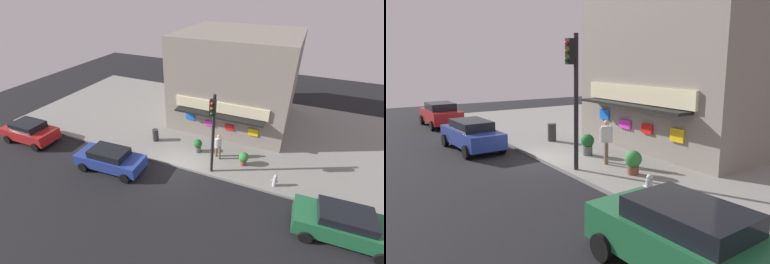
{
  "view_description": "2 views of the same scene",
  "coord_description": "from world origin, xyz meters",
  "views": [
    {
      "loc": [
        6.42,
        -12.18,
        10.81
      ],
      "look_at": [
        0.29,
        1.71,
        1.92
      ],
      "focal_mm": 24.36,
      "sensor_mm": 36.0,
      "label": 1
    },
    {
      "loc": [
        14.17,
        -7.23,
        4.43
      ],
      "look_at": [
        0.18,
        1.84,
        1.19
      ],
      "focal_mm": 34.75,
      "sensor_mm": 36.0,
      "label": 2
    }
  ],
  "objects": [
    {
      "name": "sidewalk",
      "position": [
        0.0,
        6.85,
        0.08
      ],
      "size": [
        32.29,
        13.69,
        0.15
      ],
      "primitive_type": "cube",
      "color": "gray",
      "rests_on": "ground_plane"
    },
    {
      "name": "parked_car_red",
      "position": [
        -11.81,
        -1.49,
        0.83
      ],
      "size": [
        4.2,
        2.19,
        1.6
      ],
      "color": "#AD1E1E",
      "rests_on": "ground_plane"
    },
    {
      "name": "pedestrian",
      "position": [
        2.11,
        1.99,
        1.16
      ],
      "size": [
        0.53,
        0.51,
        1.83
      ],
      "color": "brown",
      "rests_on": "sidewalk"
    },
    {
      "name": "trash_can",
      "position": [
        -2.96,
        2.2,
        0.62
      ],
      "size": [
        0.45,
        0.45,
        0.93
      ],
      "primitive_type": "cylinder",
      "color": "#2D2D2D",
      "rests_on": "sidewalk"
    },
    {
      "name": "parked_car_blue",
      "position": [
        -3.96,
        -1.81,
        0.79
      ],
      "size": [
        4.57,
        2.2,
        1.5
      ],
      "color": "navy",
      "rests_on": "ground_plane"
    },
    {
      "name": "parked_car_green",
      "position": [
        9.56,
        -1.59,
        0.85
      ],
      "size": [
        4.55,
        2.29,
        1.61
      ],
      "color": "#1E6038",
      "rests_on": "ground_plane"
    },
    {
      "name": "ground_plane",
      "position": [
        0.0,
        0.0,
        0.0
      ],
      "size": [
        48.44,
        48.44,
        0.0
      ],
      "primitive_type": "plane",
      "color": "black"
    },
    {
      "name": "fire_hydrant",
      "position": [
        6.13,
        0.63,
        0.54
      ],
      "size": [
        0.47,
        0.23,
        0.8
      ],
      "color": "#B2B2B7",
      "rests_on": "sidewalk"
    },
    {
      "name": "potted_plant_by_doorway",
      "position": [
        3.91,
        1.92,
        0.67
      ],
      "size": [
        0.65,
        0.65,
        0.93
      ],
      "color": "brown",
      "rests_on": "sidewalk"
    },
    {
      "name": "corner_building",
      "position": [
        1.4,
        8.43,
        3.8
      ],
      "size": [
        9.12,
        9.24,
        7.29
      ],
      "color": "gray",
      "rests_on": "sidewalk"
    },
    {
      "name": "potted_plant_by_window",
      "position": [
        0.57,
        2.1,
        0.7
      ],
      "size": [
        0.61,
        0.61,
        0.98
      ],
      "color": "#59595B",
      "rests_on": "sidewalk"
    },
    {
      "name": "traffic_light",
      "position": [
        2.21,
        0.33,
        3.52
      ],
      "size": [
        0.32,
        0.58,
        5.27
      ],
      "color": "black",
      "rests_on": "sidewalk"
    }
  ]
}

